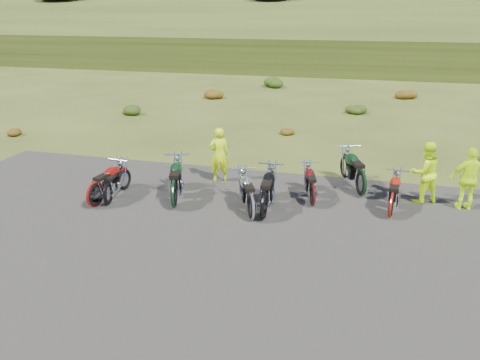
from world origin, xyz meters
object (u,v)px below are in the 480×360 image
(motorcycle_0, at_px, (109,205))
(person_middle, at_px, (219,156))
(motorcycle_3, at_px, (251,220))
(motorcycle_7, at_px, (360,196))

(motorcycle_0, xyz_separation_m, person_middle, (2.53, 2.70, 0.89))
(motorcycle_0, relative_size, motorcycle_3, 0.93)
(motorcycle_0, bearing_deg, motorcycle_3, -100.34)
(person_middle, bearing_deg, motorcycle_7, 153.92)
(motorcycle_7, relative_size, person_middle, 1.31)
(motorcycle_3, xyz_separation_m, motorcycle_7, (2.81, 2.49, 0.00))
(motorcycle_3, distance_m, person_middle, 3.27)
(motorcycle_0, relative_size, motorcycle_7, 0.83)
(motorcycle_0, xyz_separation_m, motorcycle_7, (7.04, 2.54, 0.00))
(motorcycle_3, height_order, person_middle, person_middle)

